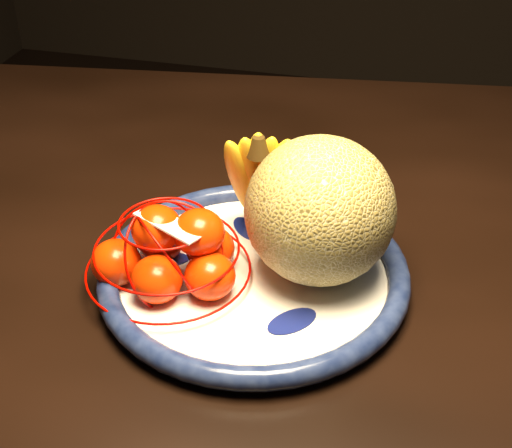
% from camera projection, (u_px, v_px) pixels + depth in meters
% --- Properties ---
extents(dining_table, '(1.61, 1.09, 0.75)m').
position_uv_depth(dining_table, '(426.00, 291.00, 0.87)').
color(dining_table, black).
rests_on(dining_table, ground).
extents(fruit_bowl, '(0.33, 0.33, 0.03)m').
position_uv_depth(fruit_bowl, '(254.00, 273.00, 0.75)').
color(fruit_bowl, white).
rests_on(fruit_bowl, dining_table).
extents(cantaloupe, '(0.15, 0.15, 0.15)m').
position_uv_depth(cantaloupe, '(320.00, 211.00, 0.71)').
color(cantaloupe, olive).
rests_on(cantaloupe, fruit_bowl).
extents(banana_bunch, '(0.09, 0.09, 0.14)m').
position_uv_depth(banana_bunch, '(257.00, 174.00, 0.78)').
color(banana_bunch, yellow).
rests_on(banana_bunch, fruit_bowl).
extents(mandarin_bag, '(0.19, 0.19, 0.11)m').
position_uv_depth(mandarin_bag, '(171.00, 253.00, 0.73)').
color(mandarin_bag, '#FF2800').
rests_on(mandarin_bag, fruit_bowl).
extents(price_tag, '(0.08, 0.05, 0.01)m').
position_uv_depth(price_tag, '(170.00, 224.00, 0.70)').
color(price_tag, white).
rests_on(price_tag, mandarin_bag).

